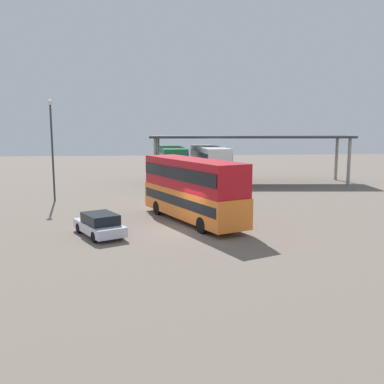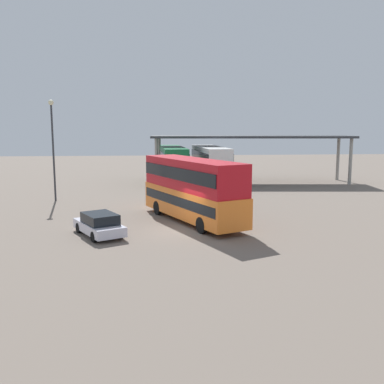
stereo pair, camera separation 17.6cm
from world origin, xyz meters
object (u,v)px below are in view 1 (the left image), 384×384
object	(u,v)px
parked_hatchback	(100,225)
lamppost_tall	(52,139)
double_decker_main	(192,187)
double_decker_near_canopy	(171,163)
double_decker_mid_row	(209,164)

from	to	relation	value
parked_hatchback	lamppost_tall	bearing A→B (deg)	-5.26
double_decker_main	double_decker_near_canopy	distance (m)	19.71
parked_hatchback	double_decker_near_canopy	world-z (taller)	double_decker_near_canopy
double_decker_main	double_decker_mid_row	xyz separation A→B (m)	(3.69, 18.15, -0.02)
double_decker_main	double_decker_near_canopy	bearing A→B (deg)	-22.56
double_decker_mid_row	lamppost_tall	xyz separation A→B (m)	(-14.68, -9.03, 3.03)
parked_hatchback	lamppost_tall	size ratio (longest dim) A/B	0.52
parked_hatchback	lamppost_tall	world-z (taller)	lamppost_tall
double_decker_main	double_decker_mid_row	bearing A→B (deg)	-35.22
double_decker_near_canopy	lamppost_tall	size ratio (longest dim) A/B	1.32
double_decker_mid_row	double_decker_main	bearing A→B (deg)	164.52
double_decker_main	parked_hatchback	bearing A→B (deg)	96.54
double_decker_near_canopy	double_decker_mid_row	world-z (taller)	double_decker_mid_row
double_decker_near_canopy	parked_hatchback	bearing A→B (deg)	164.45
double_decker_mid_row	lamppost_tall	distance (m)	17.50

